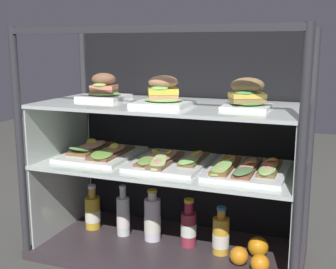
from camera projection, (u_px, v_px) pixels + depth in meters
ground_plane at (168, 257)px, 1.89m from camera, size 6.00×6.00×0.02m
case_base_deck at (168, 250)px, 1.88m from camera, size 1.11×0.52×0.04m
case_frame at (180, 131)px, 1.92m from camera, size 1.11×0.52×0.95m
riser_lower_tier at (168, 207)px, 1.84m from camera, size 1.05×0.46×0.35m
shelf_lower_glass at (168, 166)px, 1.81m from camera, size 1.06×0.48×0.01m
riser_upper_tier at (168, 136)px, 1.78m from camera, size 1.05×0.46×0.24m
shelf_upper_glass at (168, 106)px, 1.76m from camera, size 1.06×0.48×0.01m
plated_roll_sandwich_mid_left at (104, 90)px, 1.91m from camera, size 0.19×0.19×0.11m
plated_roll_sandwich_mid_right at (164, 95)px, 1.70m from camera, size 0.21×0.21×0.12m
plated_roll_sandwich_near_right_corner at (247, 96)px, 1.62m from camera, size 0.17×0.17×0.12m
open_sandwich_tray_far_left at (100, 152)px, 1.94m from camera, size 0.29×0.36×0.06m
open_sandwich_tray_mid_right at (170, 160)px, 1.80m from camera, size 0.29×0.37×0.06m
open_sandwich_tray_left_of_center at (247, 168)px, 1.68m from camera, size 0.29×0.36×0.06m
juice_bottle_near_post at (93, 212)px, 2.05m from camera, size 0.07×0.07×0.21m
juice_bottle_back_left at (123, 216)px, 1.98m from camera, size 0.06×0.06×0.23m
juice_bottle_front_second at (152, 220)px, 1.93m from camera, size 0.07×0.07×0.23m
juice_bottle_back_right at (189, 227)px, 1.87m from camera, size 0.07×0.07×0.21m
juice_bottle_front_fourth at (221, 235)px, 1.80m from camera, size 0.07×0.07×0.20m
orange_fruit_beside_bottles at (258, 247)px, 1.78m from camera, size 0.08×0.08×0.08m
orange_fruit_near_left_post at (260, 264)px, 1.65m from camera, size 0.07×0.07×0.07m
orange_fruit_rolled_forward at (239, 256)px, 1.71m from camera, size 0.07×0.07×0.07m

